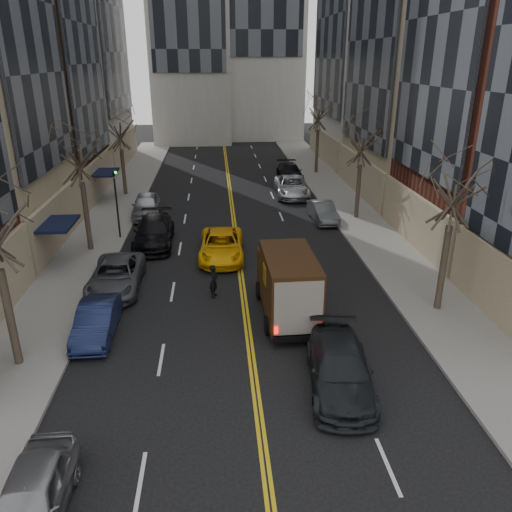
{
  "coord_description": "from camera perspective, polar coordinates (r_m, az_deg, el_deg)",
  "views": [
    {
      "loc": [
        -1.16,
        -8.66,
        10.92
      ],
      "look_at": [
        0.59,
        12.96,
        2.2
      ],
      "focal_mm": 35.0,
      "sensor_mm": 36.0,
      "label": 1
    }
  ],
  "objects": [
    {
      "name": "sidewalk_left",
      "position": [
        38.09,
        -16.35,
        4.46
      ],
      "size": [
        4.0,
        66.0,
        0.15
      ],
      "primitive_type": "cube",
      "color": "slate",
      "rests_on": "ground"
    },
    {
      "name": "sidewalk_right",
      "position": [
        38.63,
        10.86,
        5.2
      ],
      "size": [
        4.0,
        66.0,
        0.15
      ],
      "primitive_type": "cube",
      "color": "slate",
      "rests_on": "ground"
    },
    {
      "name": "tree_lf_mid",
      "position": [
        29.98,
        -19.82,
        12.36
      ],
      "size": [
        3.2,
        3.2,
        8.91
      ],
      "color": "#382D23",
      "rests_on": "sidewalk_left"
    },
    {
      "name": "tree_lf_far",
      "position": [
        42.64,
        -15.43,
        14.56
      ],
      "size": [
        3.2,
        3.2,
        8.12
      ],
      "color": "#382D23",
      "rests_on": "sidewalk_left"
    },
    {
      "name": "tree_rt_near",
      "position": [
        22.49,
        22.04,
        8.87
      ],
      "size": [
        3.2,
        3.2,
        8.71
      ],
      "color": "#382D23",
      "rests_on": "sidewalk_right"
    },
    {
      "name": "tree_rt_mid",
      "position": [
        35.43,
        12.09,
        13.73
      ],
      "size": [
        3.2,
        3.2,
        8.32
      ],
      "color": "#382D23",
      "rests_on": "sidewalk_right"
    },
    {
      "name": "tree_rt_far",
      "position": [
        49.85,
        7.23,
        16.93
      ],
      "size": [
        3.2,
        3.2,
        9.11
      ],
      "color": "#382D23",
      "rests_on": "sidewalk_right"
    },
    {
      "name": "traffic_signal",
      "position": [
        32.32,
        -15.7,
        6.56
      ],
      "size": [
        0.29,
        0.26,
        4.7
      ],
      "color": "black",
      "rests_on": "sidewalk_left"
    },
    {
      "name": "ups_truck",
      "position": [
        22.05,
        3.6,
        -3.26
      ],
      "size": [
        2.43,
        5.7,
        3.09
      ],
      "rotation": [
        0.0,
        0.0,
        0.02
      ],
      "color": "black",
      "rests_on": "ground"
    },
    {
      "name": "observer_sedan",
      "position": [
        18.1,
        9.55,
        -12.6
      ],
      "size": [
        2.71,
        5.44,
        1.52
      ],
      "rotation": [
        0.0,
        0.0,
        -0.11
      ],
      "color": "black",
      "rests_on": "ground"
    },
    {
      "name": "taxi",
      "position": [
        28.87,
        -3.96,
        1.22
      ],
      "size": [
        2.67,
        5.46,
        1.49
      ],
      "primitive_type": "imported",
      "rotation": [
        0.0,
        0.0,
        -0.04
      ],
      "color": "#FBB60A",
      "rests_on": "ground"
    },
    {
      "name": "pedestrian",
      "position": [
        24.14,
        -4.84,
        -2.87
      ],
      "size": [
        0.53,
        0.69,
        1.67
      ],
      "primitive_type": "imported",
      "rotation": [
        0.0,
        0.0,
        1.34
      ],
      "color": "black",
      "rests_on": "ground"
    },
    {
      "name": "parked_lf_a",
      "position": [
        14.83,
        -24.31,
        -24.0
      ],
      "size": [
        1.76,
        4.22,
        1.43
      ],
      "primitive_type": "imported",
      "rotation": [
        0.0,
        0.0,
        0.02
      ],
      "color": "#929498",
      "rests_on": "ground"
    },
    {
      "name": "parked_lf_b",
      "position": [
        21.92,
        -17.76,
        -7.07
      ],
      "size": [
        1.53,
        4.21,
        1.38
      ],
      "primitive_type": "imported",
      "rotation": [
        0.0,
        0.0,
        0.02
      ],
      "color": "#131B3E",
      "rests_on": "ground"
    },
    {
      "name": "parked_lf_c",
      "position": [
        25.87,
        -15.71,
        -2.15
      ],
      "size": [
        2.5,
        5.31,
        1.47
      ],
      "primitive_type": "imported",
      "rotation": [
        0.0,
        0.0,
        0.01
      ],
      "color": "#4C4F54",
      "rests_on": "ground"
    },
    {
      "name": "parked_lf_d",
      "position": [
        31.43,
        -11.59,
        2.71
      ],
      "size": [
        2.43,
        5.73,
        1.65
      ],
      "primitive_type": "imported",
      "rotation": [
        0.0,
        0.0,
        0.02
      ],
      "color": "black",
      "rests_on": "ground"
    },
    {
      "name": "parked_lf_e",
      "position": [
        37.33,
        -12.43,
        5.69
      ],
      "size": [
        2.18,
        4.91,
        1.64
      ],
      "primitive_type": "imported",
      "rotation": [
        0.0,
        0.0,
        0.05
      ],
      "color": "#9EA1A6",
      "rests_on": "ground"
    },
    {
      "name": "parked_rt_a",
      "position": [
        35.69,
        7.66,
        5.04
      ],
      "size": [
        1.65,
        4.23,
        1.37
      ],
      "primitive_type": "imported",
      "rotation": [
        0.0,
        0.0,
        0.05
      ],
      "color": "#494D51",
      "rests_on": "ground"
    },
    {
      "name": "parked_rt_b",
      "position": [
        42.08,
        4.1,
        7.94
      ],
      "size": [
        2.9,
        5.9,
        1.61
      ],
      "primitive_type": "imported",
      "rotation": [
        0.0,
        0.0,
        -0.04
      ],
      "color": "#B9BBC1",
      "rests_on": "ground"
    },
    {
      "name": "parked_rt_c",
      "position": [
        47.69,
        3.88,
        9.55
      ],
      "size": [
        2.14,
        5.24,
        1.52
      ],
      "primitive_type": "imported",
      "rotation": [
        0.0,
        0.0,
        -0.0
      ],
      "color": "black",
      "rests_on": "ground"
    }
  ]
}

